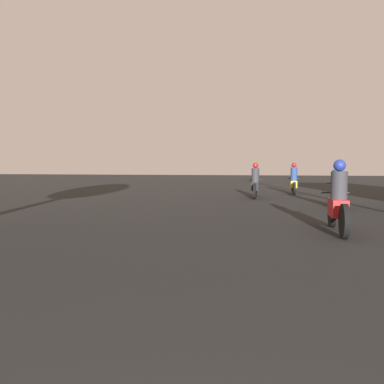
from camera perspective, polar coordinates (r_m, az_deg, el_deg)
The scene contains 4 objects.
motorcycle_red at distance 8.13m, azimuth 21.37°, elevation -1.58°, with size 0.60×2.06×1.48m.
motorcycle_green at distance 13.23m, azimuth 21.21°, elevation 0.41°, with size 0.60×1.96×1.48m.
motorcycle_black at distance 16.26m, azimuth 9.63°, elevation 1.25°, with size 0.60×1.98×1.52m.
motorcycle_yellow at distance 19.16m, azimuth 15.24°, elevation 1.60°, with size 0.60×1.94×1.55m.
Camera 1 is at (0.03, -0.17, 1.34)m, focal length 35.00 mm.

